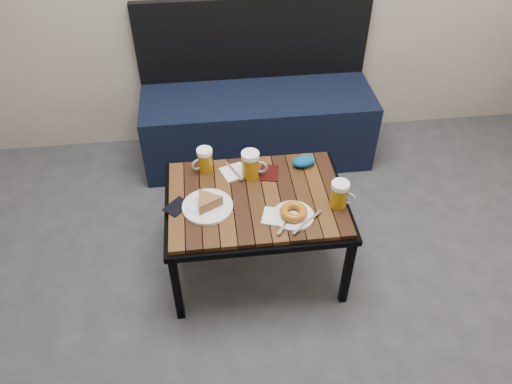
{
  "coord_description": "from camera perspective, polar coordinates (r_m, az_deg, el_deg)",
  "views": [
    {
      "loc": [
        -0.24,
        -0.83,
        2.03
      ],
      "look_at": [
        -0.04,
        0.83,
        0.5
      ],
      "focal_mm": 35.0,
      "sensor_mm": 36.0,
      "label": 1
    }
  ],
  "objects": [
    {
      "name": "plate_pie",
      "position": [
        2.23,
        -5.58,
        -1.35
      ],
      "size": [
        0.23,
        0.23,
        0.06
      ],
      "color": "white",
      "rests_on": "cafe_table"
    },
    {
      "name": "knit_pouch",
      "position": [
        2.46,
        5.48,
        3.52
      ],
      "size": [
        0.13,
        0.1,
        0.05
      ],
      "primitive_type": "ellipsoid",
      "rotation": [
        0.0,
        0.0,
        0.25
      ],
      "color": "navy",
      "rests_on": "cafe_table"
    },
    {
      "name": "beer_mug_centre",
      "position": [
        2.36,
        -0.59,
        3.16
      ],
      "size": [
        0.13,
        0.1,
        0.14
      ],
      "rotation": [
        0.0,
        0.0,
        -0.21
      ],
      "color": "#9B6D0C",
      "rests_on": "cafe_table"
    },
    {
      "name": "napkin_right",
      "position": [
        2.19,
        2.42,
        -2.88
      ],
      "size": [
        0.15,
        0.14,
        0.01
      ],
      "rotation": [
        0.0,
        0.0,
        -0.32
      ],
      "color": "white",
      "rests_on": "cafe_table"
    },
    {
      "name": "beer_mug_right",
      "position": [
        2.24,
        9.55,
        -0.25
      ],
      "size": [
        0.12,
        0.1,
        0.13
      ],
      "rotation": [
        0.0,
        0.0,
        -0.47
      ],
      "color": "#9B6D0C",
      "rests_on": "cafe_table"
    },
    {
      "name": "bench",
      "position": [
        3.15,
        0.13,
        8.46
      ],
      "size": [
        1.4,
        0.5,
        0.95
      ],
      "color": "black",
      "rests_on": "ground"
    },
    {
      "name": "cafe_table",
      "position": [
        2.32,
        -0.0,
        -1.32
      ],
      "size": [
        0.84,
        0.62,
        0.47
      ],
      "color": "black",
      "rests_on": "ground"
    },
    {
      "name": "beer_mug_left",
      "position": [
        2.41,
        -5.9,
        3.68
      ],
      "size": [
        0.12,
        0.1,
        0.12
      ],
      "rotation": [
        0.0,
        0.0,
        3.58
      ],
      "color": "#9B6D0C",
      "rests_on": "cafe_table"
    },
    {
      "name": "napkin_left",
      "position": [
        2.42,
        -2.5,
        2.28
      ],
      "size": [
        0.15,
        0.15,
        0.01
      ],
      "rotation": [
        0.0,
        0.0,
        0.33
      ],
      "color": "white",
      "rests_on": "cafe_table"
    },
    {
      "name": "plate_bagel",
      "position": [
        2.19,
        4.3,
        -2.46
      ],
      "size": [
        0.22,
        0.21,
        0.05
      ],
      "color": "white",
      "rests_on": "cafe_table"
    },
    {
      "name": "passport_burgundy",
      "position": [
        2.41,
        1.53,
        2.2
      ],
      "size": [
        0.11,
        0.13,
        0.01
      ],
      "primitive_type": "cube",
      "rotation": [
        0.0,
        0.0,
        -0.2
      ],
      "color": "black",
      "rests_on": "cafe_table"
    },
    {
      "name": "passport_navy",
      "position": [
        2.27,
        -9.0,
        -1.66
      ],
      "size": [
        0.14,
        0.14,
        0.01
      ],
      "primitive_type": "cube",
      "rotation": [
        0.0,
        0.0,
        -0.75
      ],
      "color": "black",
      "rests_on": "cafe_table"
    }
  ]
}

